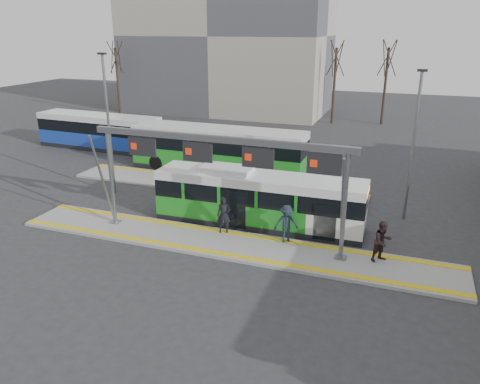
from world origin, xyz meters
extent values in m
plane|color=#2D2D30|center=(0.00, 0.00, 0.00)|extent=(120.00, 120.00, 0.00)
cube|color=gray|center=(0.00, 0.00, 0.07)|extent=(22.00, 3.00, 0.15)
cube|color=gray|center=(-4.00, 8.00, 0.07)|extent=(20.00, 3.00, 0.15)
cube|color=yellow|center=(0.00, 1.15, 0.16)|extent=(22.00, 0.35, 0.02)
cube|color=yellow|center=(0.00, -1.15, 0.16)|extent=(22.00, 0.35, 0.02)
cube|color=yellow|center=(-4.00, 9.15, 0.16)|extent=(20.00, 0.35, 0.02)
cylinder|color=slate|center=(-6.50, 0.30, 2.67)|extent=(0.20, 0.20, 5.05)
cube|color=slate|center=(-6.50, 0.30, 0.18)|extent=(0.50, 0.50, 0.06)
cylinder|color=slate|center=(-6.50, -0.40, 2.67)|extent=(0.12, 1.46, 4.90)
cylinder|color=slate|center=(5.50, 0.30, 2.67)|extent=(0.20, 0.20, 5.05)
cube|color=slate|center=(5.50, 0.30, 0.18)|extent=(0.50, 0.50, 0.06)
cylinder|color=slate|center=(5.50, -0.40, 2.67)|extent=(0.12, 1.46, 4.90)
cube|color=slate|center=(-0.50, 0.30, 5.20)|extent=(13.00, 0.25, 0.30)
cube|color=black|center=(-4.50, 0.30, 4.50)|extent=(1.50, 0.12, 0.95)
cube|color=red|center=(-4.95, 0.23, 4.50)|extent=(0.32, 0.02, 0.32)
cube|color=black|center=(-1.50, 0.30, 4.50)|extent=(1.50, 0.12, 0.95)
cube|color=red|center=(-1.95, 0.23, 4.50)|extent=(0.32, 0.02, 0.32)
cube|color=black|center=(1.50, 0.30, 4.50)|extent=(1.50, 0.12, 0.95)
cube|color=red|center=(1.05, 0.23, 4.50)|extent=(0.32, 0.02, 0.32)
cube|color=black|center=(4.50, 0.30, 4.50)|extent=(1.50, 0.12, 0.95)
cube|color=red|center=(4.05, 0.23, 4.50)|extent=(0.32, 0.02, 0.32)
cube|color=#A39988|center=(-14.00, 36.00, 9.00)|extent=(24.00, 12.00, 18.00)
cube|color=black|center=(0.71, 3.03, 0.16)|extent=(11.14, 2.60, 0.32)
cube|color=#1D8620|center=(0.71, 3.03, 0.85)|extent=(11.14, 2.60, 1.06)
cube|color=black|center=(0.71, 3.03, 1.85)|extent=(11.13, 2.52, 0.92)
cube|color=white|center=(0.71, 3.03, 2.54)|extent=(11.14, 2.60, 0.46)
cube|color=orange|center=(6.25, 3.15, 2.45)|extent=(0.09, 1.65, 0.26)
cube|color=white|center=(-1.13, 2.99, 2.91)|extent=(2.81, 1.71, 0.28)
cylinder|color=black|center=(-3.14, 1.92, 0.46)|extent=(0.93, 0.30, 0.92)
cylinder|color=black|center=(-3.19, 3.97, 0.46)|extent=(0.93, 0.30, 0.92)
cylinder|color=black|center=(4.06, 2.07, 0.46)|extent=(0.93, 0.30, 0.92)
cylinder|color=black|center=(4.02, 4.13, 0.46)|extent=(0.93, 0.30, 0.92)
cube|color=black|center=(-5.07, 11.34, 0.19)|extent=(12.86, 2.84, 0.37)
cube|color=#1D8620|center=(-5.07, 11.34, 0.99)|extent=(12.86, 2.84, 1.23)
cube|color=black|center=(-5.07, 11.34, 2.14)|extent=(12.86, 2.76, 1.07)
cube|color=white|center=(-5.07, 11.34, 2.94)|extent=(12.86, 2.84, 0.53)
cylinder|color=black|center=(-9.58, 10.16, 0.53)|extent=(1.07, 0.33, 1.07)
cylinder|color=black|center=(-9.56, 12.59, 0.53)|extent=(1.07, 0.33, 1.07)
cylinder|color=black|center=(-1.23, 10.09, 0.53)|extent=(1.07, 0.33, 1.07)
cylinder|color=black|center=(-1.21, 12.52, 0.53)|extent=(1.07, 0.33, 1.07)
cube|color=black|center=(-17.39, 14.10, 0.17)|extent=(11.38, 3.03, 0.34)
cube|color=#1C3FA8|center=(-17.39, 14.10, 0.91)|extent=(11.38, 3.03, 1.13)
cube|color=black|center=(-17.39, 14.10, 1.96)|extent=(11.37, 2.96, 0.98)
cube|color=white|center=(-17.39, 14.10, 2.70)|extent=(11.38, 3.03, 0.49)
cylinder|color=black|center=(-21.38, 13.19, 0.49)|extent=(0.99, 0.34, 0.98)
cylinder|color=black|center=(-21.28, 15.38, 0.49)|extent=(0.99, 0.34, 0.98)
cylinder|color=black|center=(-14.07, 12.84, 0.49)|extent=(0.99, 0.34, 0.98)
cylinder|color=black|center=(-13.96, 15.04, 0.49)|extent=(0.99, 0.34, 0.98)
imported|color=black|center=(-0.53, 1.09, 1.10)|extent=(0.81, 0.66, 1.91)
imported|color=#2E1F1E|center=(7.24, 0.68, 1.09)|extent=(1.15, 1.15, 1.89)
imported|color=#1A2530|center=(2.74, 1.10, 1.11)|extent=(1.40, 1.08, 1.91)
cylinder|color=#382B21|center=(-0.25, 32.17, 3.98)|extent=(0.28, 0.28, 7.97)
cylinder|color=#382B21|center=(4.90, 33.60, 4.01)|extent=(0.28, 0.28, 8.01)
cylinder|color=#382B21|center=(-24.58, 28.00, 3.89)|extent=(0.28, 0.28, 7.77)
cylinder|color=slate|center=(-9.50, 4.65, 4.30)|extent=(0.16, 0.16, 8.60)
cube|color=black|center=(-9.50, 4.65, 8.60)|extent=(0.50, 0.25, 0.12)
cylinder|color=slate|center=(8.06, 6.50, 4.01)|extent=(0.16, 0.16, 8.02)
cube|color=black|center=(8.06, 6.50, 8.02)|extent=(0.50, 0.25, 0.12)
camera|label=1|loc=(7.73, -19.15, 10.13)|focal=35.00mm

